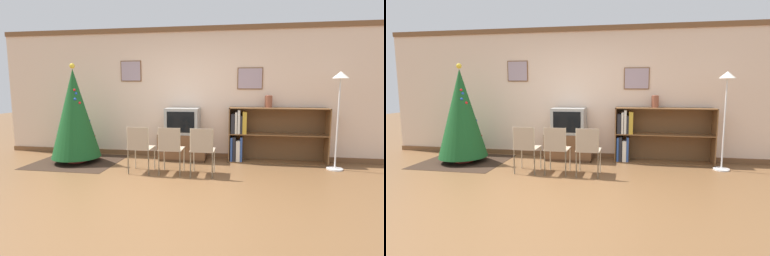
{
  "view_description": "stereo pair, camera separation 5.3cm",
  "coord_description": "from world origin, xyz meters",
  "views": [
    {
      "loc": [
        1.09,
        -3.84,
        1.49
      ],
      "look_at": [
        0.25,
        1.28,
        0.77
      ],
      "focal_mm": 28.0,
      "sensor_mm": 36.0,
      "label": 1
    },
    {
      "loc": [
        1.14,
        -3.83,
        1.49
      ],
      "look_at": [
        0.25,
        1.28,
        0.77
      ],
      "focal_mm": 28.0,
      "sensor_mm": 36.0,
      "label": 2
    }
  ],
  "objects": [
    {
      "name": "ground_plane",
      "position": [
        0.0,
        0.0,
        0.0
      ],
      "size": [
        24.0,
        24.0,
        0.0
      ],
      "primitive_type": "plane",
      "color": "brown"
    },
    {
      "name": "wall_back",
      "position": [
        0.0,
        2.37,
        1.35
      ],
      "size": [
        8.35,
        0.11,
        2.7
      ],
      "color": "beige",
      "rests_on": "ground_plane"
    },
    {
      "name": "area_rug",
      "position": [
        -2.11,
        1.52,
        0.0
      ],
      "size": [
        1.64,
        1.42,
        0.01
      ],
      "color": "#332319",
      "rests_on": "ground_plane"
    },
    {
      "name": "christmas_tree",
      "position": [
        -2.11,
        1.52,
        0.96
      ],
      "size": [
        0.93,
        0.93,
        1.92
      ],
      "color": "maroon",
      "rests_on": "area_rug"
    },
    {
      "name": "tv_console",
      "position": [
        -0.07,
        2.07,
        0.27
      ],
      "size": [
        0.96,
        0.47,
        0.54
      ],
      "color": "#4C311E",
      "rests_on": "ground_plane"
    },
    {
      "name": "television",
      "position": [
        -0.07,
        2.07,
        0.8
      ],
      "size": [
        0.67,
        0.46,
        0.52
      ],
      "color": "#9E9E99",
      "rests_on": "tv_console"
    },
    {
      "name": "folding_chair_left",
      "position": [
        -0.61,
        0.98,
        0.47
      ],
      "size": [
        0.4,
        0.4,
        0.82
      ],
      "color": "tan",
      "rests_on": "ground_plane"
    },
    {
      "name": "folding_chair_center",
      "position": [
        -0.07,
        0.98,
        0.47
      ],
      "size": [
        0.4,
        0.4,
        0.82
      ],
      "color": "tan",
      "rests_on": "ground_plane"
    },
    {
      "name": "folding_chair_right",
      "position": [
        0.47,
        0.98,
        0.47
      ],
      "size": [
        0.4,
        0.4,
        0.82
      ],
      "color": "tan",
      "rests_on": "ground_plane"
    },
    {
      "name": "bookshelf",
      "position": [
        1.49,
        2.15,
        0.55
      ],
      "size": [
        1.88,
        0.36,
        1.08
      ],
      "color": "brown",
      "rests_on": "ground_plane"
    },
    {
      "name": "vase",
      "position": [
        1.62,
        2.18,
        1.21
      ],
      "size": [
        0.14,
        0.14,
        0.24
      ],
      "color": "brown",
      "rests_on": "bookshelf"
    },
    {
      "name": "standing_lamp",
      "position": [
        2.79,
        1.77,
        1.35
      ],
      "size": [
        0.28,
        0.28,
        1.75
      ],
      "color": "silver",
      "rests_on": "ground_plane"
    }
  ]
}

